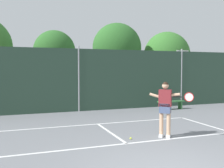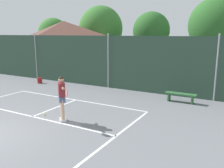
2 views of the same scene
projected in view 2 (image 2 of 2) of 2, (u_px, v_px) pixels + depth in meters
The scene contains 7 objects.
chainlink_fence at pixel (108, 62), 15.58m from camera, with size 26.09×0.09×3.52m.
clubhouse_building at pixel (64, 45), 22.55m from camera, with size 7.26×5.24×4.62m.
treeline_backdrop at pixel (161, 30), 21.75m from camera, with size 26.84×4.14×6.39m.
tennis_player at pixel (62, 95), 9.62m from camera, with size 1.17×0.94×1.85m.
tennis_ball at pixel (45, 114), 10.55m from camera, with size 0.07×0.07×0.07m, color #CCE033.
backpack_red at pixel (40, 81), 17.21m from camera, with size 0.33×0.31×0.46m.
courtside_bench at pixel (181, 96), 12.44m from camera, with size 1.60×0.36×0.48m.
Camera 2 is at (7.81, -4.42, 3.53)m, focal length 38.55 mm.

